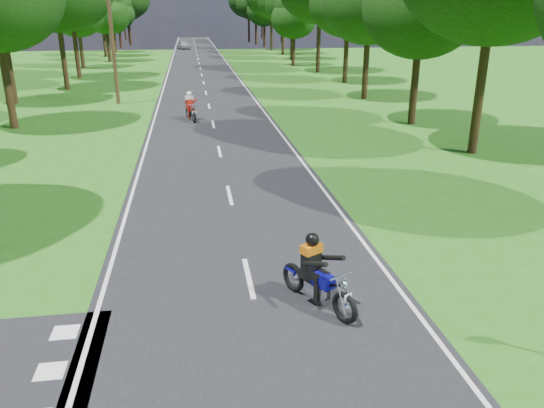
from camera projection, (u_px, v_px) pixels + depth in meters
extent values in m
plane|color=#275E15|center=(260.00, 325.00, 10.62)|extent=(160.00, 160.00, 0.00)
cube|color=black|center=(200.00, 69.00, 57.03)|extent=(7.00, 140.00, 0.02)
cube|color=silver|center=(249.00, 278.00, 12.47)|extent=(0.12, 2.00, 0.01)
cube|color=silver|center=(230.00, 195.00, 18.04)|extent=(0.12, 2.00, 0.01)
cube|color=silver|center=(219.00, 151.00, 23.61)|extent=(0.12, 2.00, 0.01)
cube|color=silver|center=(213.00, 124.00, 29.18)|extent=(0.12, 2.00, 0.01)
cube|color=silver|center=(209.00, 106.00, 34.74)|extent=(0.12, 2.00, 0.01)
cube|color=silver|center=(206.00, 93.00, 40.31)|extent=(0.12, 2.00, 0.01)
cube|color=silver|center=(204.00, 83.00, 45.88)|extent=(0.12, 2.00, 0.01)
cube|color=silver|center=(202.00, 75.00, 51.45)|extent=(0.12, 2.00, 0.01)
cube|color=silver|center=(200.00, 68.00, 57.02)|extent=(0.12, 2.00, 0.01)
cube|color=silver|center=(199.00, 63.00, 62.59)|extent=(0.12, 2.00, 0.01)
cube|color=silver|center=(198.00, 59.00, 68.16)|extent=(0.12, 2.00, 0.01)
cube|color=silver|center=(197.00, 55.00, 73.73)|extent=(0.12, 2.00, 0.01)
cube|color=silver|center=(196.00, 52.00, 79.30)|extent=(0.12, 2.00, 0.01)
cube|color=silver|center=(196.00, 49.00, 84.87)|extent=(0.12, 2.00, 0.01)
cube|color=silver|center=(195.00, 47.00, 90.44)|extent=(0.12, 2.00, 0.01)
cube|color=silver|center=(195.00, 45.00, 96.01)|extent=(0.12, 2.00, 0.01)
cube|color=silver|center=(194.00, 43.00, 101.58)|extent=(0.12, 2.00, 0.01)
cube|color=silver|center=(194.00, 41.00, 107.15)|extent=(0.12, 2.00, 0.01)
cube|color=silver|center=(194.00, 40.00, 112.72)|extent=(0.12, 2.00, 0.01)
cube|color=silver|center=(193.00, 38.00, 118.29)|extent=(0.12, 2.00, 0.01)
cube|color=silver|center=(169.00, 69.00, 56.56)|extent=(0.10, 140.00, 0.01)
cube|color=silver|center=(231.00, 68.00, 57.49)|extent=(0.10, 140.00, 0.01)
cube|color=silver|center=(50.00, 371.00, 9.24)|extent=(0.50, 0.50, 0.01)
cube|color=silver|center=(65.00, 332.00, 10.36)|extent=(0.50, 0.50, 0.01)
cylinder|color=black|center=(9.00, 91.00, 27.73)|extent=(0.40, 0.40, 3.91)
cylinder|color=black|center=(11.00, 75.00, 35.24)|extent=(0.40, 0.40, 3.79)
cylinder|color=black|center=(64.00, 62.00, 41.40)|extent=(0.40, 0.40, 4.32)
cylinder|color=black|center=(77.00, 54.00, 48.28)|extent=(0.40, 0.40, 4.40)
cylinder|color=black|center=(82.00, 53.00, 57.29)|extent=(0.40, 0.40, 3.20)
ellipsoid|color=black|center=(77.00, 14.00, 55.93)|extent=(5.60, 5.60, 4.76)
cylinder|color=black|center=(109.00, 48.00, 64.39)|extent=(0.40, 0.40, 3.22)
ellipsoid|color=black|center=(105.00, 13.00, 63.03)|extent=(5.64, 5.64, 4.79)
cylinder|color=black|center=(105.00, 43.00, 71.31)|extent=(0.40, 0.40, 3.61)
ellipsoid|color=black|center=(101.00, 8.00, 69.78)|extent=(6.31, 6.31, 5.37)
cylinder|color=black|center=(115.00, 43.00, 78.79)|extent=(0.40, 0.40, 2.67)
ellipsoid|color=black|center=(113.00, 20.00, 77.66)|extent=(4.67, 4.67, 3.97)
ellipsoid|color=black|center=(112.00, 10.00, 77.21)|extent=(4.00, 4.00, 3.40)
ellipsoid|color=black|center=(111.00, 1.00, 76.76)|extent=(3.00, 3.00, 2.55)
cylinder|color=black|center=(120.00, 38.00, 87.18)|extent=(0.40, 0.40, 3.09)
ellipsoid|color=black|center=(118.00, 14.00, 85.88)|extent=(5.40, 5.40, 4.59)
ellipsoid|color=black|center=(117.00, 4.00, 85.36)|extent=(4.63, 4.63, 3.93)
cylinder|color=black|center=(130.00, 32.00, 93.12)|extent=(0.40, 0.40, 4.48)
cylinder|color=black|center=(129.00, 32.00, 101.38)|extent=(0.40, 0.40, 4.09)
ellipsoid|color=black|center=(127.00, 4.00, 99.64)|extent=(7.16, 7.16, 6.09)
cylinder|color=black|center=(478.00, 101.00, 22.71)|extent=(0.40, 0.40, 4.56)
cylinder|color=black|center=(414.00, 92.00, 28.90)|extent=(0.40, 0.40, 3.49)
ellipsoid|color=black|center=(422.00, 8.00, 27.42)|extent=(6.12, 6.12, 5.20)
cylinder|color=black|center=(365.00, 72.00, 37.14)|extent=(0.40, 0.40, 3.69)
ellipsoid|color=black|center=(370.00, 3.00, 35.57)|extent=(6.46, 6.46, 5.49)
cylinder|color=black|center=(346.00, 60.00, 45.49)|extent=(0.40, 0.40, 3.74)
ellipsoid|color=black|center=(348.00, 3.00, 43.90)|extent=(6.55, 6.55, 5.57)
cylinder|color=black|center=(318.00, 49.00, 52.98)|extent=(0.40, 0.40, 4.64)
cylinder|color=black|center=(293.00, 52.00, 59.79)|extent=(0.40, 0.40, 2.91)
ellipsoid|color=black|center=(294.00, 19.00, 58.56)|extent=(5.09, 5.09, 4.33)
ellipsoid|color=black|center=(294.00, 5.00, 58.07)|extent=(4.36, 4.36, 3.71)
cylinder|color=black|center=(292.00, 44.00, 66.74)|extent=(0.40, 0.40, 3.88)
ellipsoid|color=black|center=(292.00, 3.00, 65.09)|extent=(6.78, 6.78, 5.77)
cylinder|color=black|center=(283.00, 39.00, 74.60)|extent=(0.40, 0.40, 4.18)
ellipsoid|color=black|center=(283.00, 0.00, 72.83)|extent=(7.31, 7.31, 6.21)
cylinder|color=black|center=(272.00, 35.00, 82.80)|extent=(0.40, 0.40, 4.63)
cylinder|color=black|center=(264.00, 37.00, 89.76)|extent=(0.40, 0.40, 3.36)
ellipsoid|color=black|center=(264.00, 11.00, 88.34)|extent=(5.88, 5.88, 5.00)
ellipsoid|color=black|center=(264.00, 0.00, 87.77)|extent=(5.04, 5.04, 4.29)
cylinder|color=black|center=(256.00, 33.00, 96.27)|extent=(0.40, 0.40, 4.09)
ellipsoid|color=black|center=(256.00, 3.00, 94.54)|extent=(7.15, 7.15, 6.08)
cylinder|color=black|center=(249.00, 30.00, 103.34)|extent=(0.40, 0.40, 4.48)
ellipsoid|color=black|center=(248.00, 0.00, 101.44)|extent=(7.84, 7.84, 6.66)
cylinder|color=black|center=(125.00, 31.00, 110.10)|extent=(0.40, 0.40, 3.84)
ellipsoid|color=black|center=(123.00, 6.00, 108.47)|extent=(6.72, 6.72, 5.71)
cylinder|color=black|center=(262.00, 29.00, 115.97)|extent=(0.40, 0.40, 4.16)
ellipsoid|color=black|center=(262.00, 4.00, 114.21)|extent=(7.28, 7.28, 6.19)
cylinder|color=black|center=(105.00, 35.00, 95.95)|extent=(0.40, 0.40, 3.52)
ellipsoid|color=black|center=(102.00, 9.00, 94.46)|extent=(6.16, 6.16, 5.24)
cylinder|color=black|center=(282.00, 30.00, 103.20)|extent=(0.40, 0.40, 4.48)
ellipsoid|color=black|center=(282.00, 0.00, 101.30)|extent=(7.84, 7.84, 6.66)
cylinder|color=#382616|center=(112.00, 42.00, 34.39)|extent=(0.26, 0.26, 8.00)
imported|color=silver|center=(183.00, 45.00, 85.09)|extent=(2.58, 3.91, 1.24)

